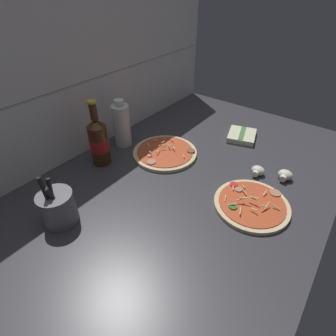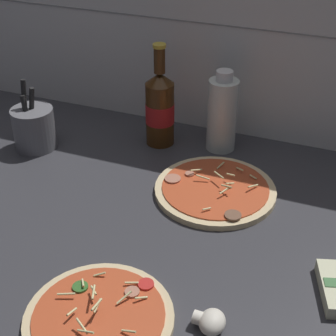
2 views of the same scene
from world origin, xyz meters
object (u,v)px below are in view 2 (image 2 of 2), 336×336
pizza_far (215,190)px  utensil_crock (34,128)px  beer_bottle (160,108)px  oil_bottle (222,114)px  pizza_near (99,318)px  mushroom_left (211,322)px

pizza_far → utensil_crock: utensil_crock is taller
beer_bottle → utensil_crock: beer_bottle is taller
oil_bottle → pizza_near: bearing=-92.0°
pizza_near → pizza_far: bearing=80.6°
beer_bottle → utensil_crock: (-27.54, -13.21, -4.24)cm
pizza_near → pizza_far: size_ratio=0.91×
pizza_near → pizza_far: pizza_near is taller
utensil_crock → oil_bottle: bearing=20.9°
pizza_far → beer_bottle: size_ratio=1.02×
pizza_far → utensil_crock: size_ratio=1.51×
beer_bottle → utensil_crock: size_ratio=1.48×
pizza_near → oil_bottle: oil_bottle is taller
pizza_near → mushroom_left: (16.62, 4.88, 0.91)cm
pizza_near → oil_bottle: (2.09, 59.09, 8.40)cm
beer_bottle → oil_bottle: beer_bottle is taller
pizza_near → beer_bottle: bearing=102.7°
utensil_crock → beer_bottle: bearing=25.6°
pizza_far → beer_bottle: 26.56cm
pizza_far → mushroom_left: (10.01, -35.14, 0.89)cm
oil_bottle → mushroom_left: oil_bottle is taller
oil_bottle → utensil_crock: 45.41cm
mushroom_left → utensil_crock: utensil_crock is taller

